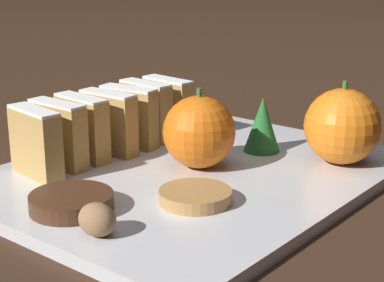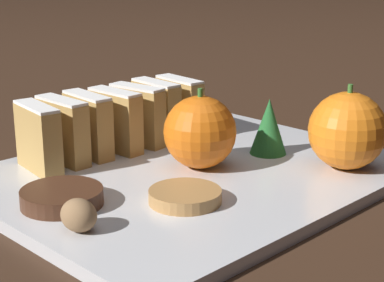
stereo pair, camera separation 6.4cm
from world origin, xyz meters
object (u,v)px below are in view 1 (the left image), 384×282
Objects in this scene: orange_near at (196,131)px; orange_far at (342,126)px; chocolate_cookie at (71,202)px; walnut at (97,220)px.

orange_far reaches higher than orange_near.
chocolate_cookie is at bearing -93.59° from orange_near.
orange_far is 1.20× the size of chocolate_cookie.
orange_near is 0.16m from chocolate_cookie.
walnut is (0.04, -0.18, -0.02)m from orange_near.
chocolate_cookie is (-0.05, 0.02, -0.01)m from walnut.
orange_near is 0.15m from orange_far.
orange_far is 0.29m from walnut.
orange_far reaches higher than chocolate_cookie.
orange_far is at bearing 65.35° from chocolate_cookie.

